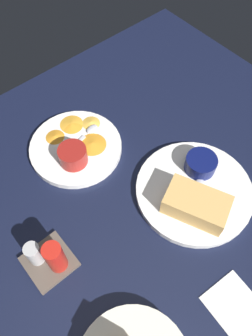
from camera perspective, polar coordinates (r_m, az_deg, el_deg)
ground_plane at (r=73.62cm, az=5.37°, el=-9.66°), size 110.00×110.00×3.00cm
plate_sandwich_main at (r=75.81cm, az=11.59°, el=-3.88°), size 26.01×26.01×1.60cm
sandwich_half_near at (r=70.70cm, az=11.95°, el=-6.14°), size 14.98×12.27×4.80cm
ramekin_dark_sauce at (r=76.71cm, az=12.70°, el=0.78°), size 7.10×7.10×3.49cm
spoon_by_dark_ramekin at (r=75.00cm, az=12.29°, el=-3.40°), size 7.51×8.48×0.80cm
plate_chips_companion at (r=81.53cm, az=-8.58°, el=3.49°), size 22.18×22.18×1.60cm
ramekin_light_gravy at (r=76.59cm, az=-9.11°, el=2.20°), size 6.58×6.58×4.22cm
spoon_by_gravy_ramekin at (r=82.46cm, az=-6.42°, el=6.09°), size 3.39×9.95×0.80cm
plantain_chip_scatter at (r=83.08cm, az=-8.22°, el=6.25°), size 15.38×14.79×0.60cm
condiment_caddy at (r=67.34cm, az=-13.12°, el=-14.79°), size 9.00×9.00×9.50cm
paper_napkin_folded at (r=69.98cm, az=18.48°, el=-21.85°), size 11.71×9.88×0.40cm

